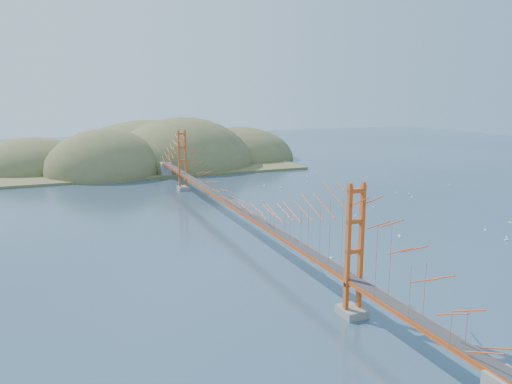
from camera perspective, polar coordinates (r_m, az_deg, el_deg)
name	(u,v)px	position (r m, az deg, el deg)	size (l,w,h in m)	color
ground	(235,228)	(70.71, -2.43, -4.16)	(320.00, 320.00, 0.00)	#283C50
bridge	(234,179)	(69.32, -2.53, 1.46)	(2.20, 94.40, 12.00)	gray
far_headlands	(156,163)	(136.35, -11.32, 3.24)	(84.00, 58.00, 25.00)	olive
sailboat_0	(400,235)	(69.37, 16.09, -4.79)	(0.60, 0.66, 0.74)	white
sailboat_7	(281,188)	(99.01, 2.84, 0.47)	(0.63, 0.57, 0.71)	white
sailboat_15	(307,176)	(113.60, 5.87, 1.85)	(0.50, 0.59, 0.68)	white
sailboat_13	(485,230)	(76.43, 24.75, -3.92)	(0.66, 0.66, 0.69)	white
sailboat_5	(510,222)	(82.53, 27.07, -3.04)	(0.58, 0.63, 0.70)	white
sailboat_9	(396,192)	(98.43, 15.75, -0.03)	(0.56, 0.56, 0.59)	white
sailboat_8	(412,197)	(94.74, 17.37, -0.56)	(0.64, 0.64, 0.67)	white
sailboat_1	(373,207)	(85.21, 13.28, -1.65)	(0.58, 0.58, 0.65)	white
sailboat_14	(355,215)	(78.80, 11.28, -2.63)	(0.55, 0.55, 0.59)	white
sailboat_16	(262,200)	(87.89, 0.68, -0.94)	(0.55, 0.55, 0.60)	white
sailboat_17	(317,174)	(116.15, 6.97, 2.04)	(0.57, 0.50, 0.64)	white
sailboat_4	(409,194)	(97.74, 17.10, -0.18)	(0.69, 0.69, 0.73)	white
sailboat_2	(507,239)	(72.75, 26.72, -4.84)	(0.62, 0.55, 0.71)	white
sailboat_12	(264,185)	(101.47, 0.94, 0.75)	(0.58, 0.53, 0.66)	white
sailboat_extra_0	(331,257)	(58.92, 8.59, -7.38)	(0.51, 0.56, 0.63)	white
sailboat_extra_1	(449,185)	(109.87, 21.24, 0.79)	(0.58, 0.58, 0.60)	white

